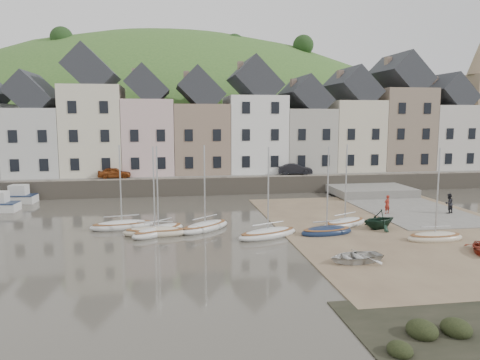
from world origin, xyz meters
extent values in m
plane|color=#403C32|center=(0.00, 0.00, 0.00)|extent=(160.00, 160.00, 0.00)
cube|color=#365F26|center=(0.00, 32.00, 0.75)|extent=(90.00, 30.00, 1.50)
cube|color=slate|center=(0.00, 20.50, 1.55)|extent=(70.00, 7.00, 0.10)
cube|color=slate|center=(0.00, 17.00, 0.90)|extent=(70.00, 1.20, 1.80)
cube|color=brown|center=(11.00, 0.00, 0.03)|extent=(18.00, 26.00, 0.06)
cube|color=slate|center=(15.00, 8.00, 0.06)|extent=(8.00, 18.00, 0.12)
ellipsoid|color=#365F26|center=(-5.00, 60.00, -18.00)|extent=(134.40, 84.00, 84.00)
cylinder|color=#382619|center=(-22.00, 48.00, 18.00)|extent=(0.50, 0.50, 3.00)
sphere|color=#213D19|center=(-22.00, 48.00, 20.50)|extent=(3.60, 3.60, 3.60)
cylinder|color=#382619|center=(-8.00, 52.00, 18.00)|extent=(0.50, 0.50, 3.00)
sphere|color=#213D19|center=(-8.00, 52.00, 20.50)|extent=(3.60, 3.60, 3.60)
cylinder|color=#382619|center=(6.00, 50.00, 18.00)|extent=(0.50, 0.50, 3.00)
sphere|color=#213D19|center=(6.00, 50.00, 20.50)|extent=(3.60, 3.60, 3.60)
cylinder|color=#382619|center=(18.00, 49.00, 18.00)|extent=(0.50, 0.50, 3.00)
sphere|color=#213D19|center=(18.00, 49.00, 20.50)|extent=(3.60, 3.60, 3.60)
cube|color=silver|center=(-20.05, 24.00, 5.25)|extent=(5.80, 8.00, 7.50)
cube|color=gray|center=(-21.50, 24.00, 11.92)|extent=(0.60, 0.90, 1.40)
cube|color=beige|center=(-13.90, 24.00, 6.50)|extent=(6.40, 8.00, 10.00)
cube|color=gray|center=(-15.50, 24.00, 14.73)|extent=(0.60, 0.90, 1.40)
cube|color=beige|center=(-7.85, 24.00, 5.75)|extent=(5.60, 8.00, 8.50)
cube|color=gray|center=(-9.25, 24.00, 12.82)|extent=(0.60, 0.90, 1.40)
cube|color=gray|center=(-1.90, 24.00, 5.50)|extent=(6.20, 8.00, 8.00)
cube|color=gray|center=(-3.45, 24.00, 12.62)|extent=(0.60, 0.90, 1.40)
cube|color=white|center=(4.55, 24.00, 6.00)|extent=(6.60, 8.00, 9.00)
cube|color=gray|center=(2.90, 24.00, 13.83)|extent=(0.60, 0.90, 1.40)
cube|color=#AAA79C|center=(10.80, 24.00, 5.25)|extent=(5.80, 8.00, 7.50)
cube|color=gray|center=(9.35, 24.00, 11.92)|extent=(0.60, 0.90, 1.40)
cube|color=beige|center=(16.75, 24.00, 5.75)|extent=(6.00, 8.00, 8.50)
cube|color=gray|center=(15.25, 24.00, 13.02)|extent=(0.60, 0.90, 1.40)
cube|color=gray|center=(23.00, 24.00, 6.50)|extent=(6.40, 8.00, 10.00)
cube|color=gray|center=(21.40, 24.00, 14.73)|extent=(0.60, 0.90, 1.40)
cube|color=beige|center=(29.15, 24.00, 5.50)|extent=(5.80, 8.00, 8.00)
cube|color=gray|center=(27.70, 24.00, 12.42)|extent=(0.60, 0.90, 1.40)
cube|color=#997F60|center=(34.55, 24.00, 7.50)|extent=(3.50, 3.50, 12.00)
ellipsoid|color=silver|center=(-9.16, 3.19, 0.20)|extent=(4.75, 2.34, 0.84)
ellipsoid|color=brown|center=(-9.16, 3.19, 0.42)|extent=(4.37, 2.13, 0.20)
cylinder|color=#B2B5B7|center=(-9.16, 3.19, 3.30)|extent=(0.10, 0.10, 5.60)
cylinder|color=#B2B5B7|center=(-9.16, 3.19, 0.95)|extent=(2.47, 0.56, 0.08)
ellipsoid|color=silver|center=(-6.50, 1.14, 0.20)|extent=(4.30, 4.11, 0.84)
ellipsoid|color=brown|center=(-6.50, 1.14, 0.42)|extent=(3.95, 3.77, 0.20)
cylinder|color=#B2B5B7|center=(-6.50, 1.14, 3.30)|extent=(0.10, 0.10, 5.60)
cylinder|color=#B2B5B7|center=(-6.50, 1.14, 0.95)|extent=(1.87, 1.71, 0.08)
ellipsoid|color=beige|center=(-6.73, 0.89, 0.20)|extent=(4.52, 1.92, 0.84)
ellipsoid|color=brown|center=(-6.73, 0.89, 0.42)|extent=(4.16, 1.75, 0.20)
cylinder|color=#B2B5B7|center=(-6.73, 0.89, 3.30)|extent=(0.10, 0.10, 5.60)
cylinder|color=#B2B5B7|center=(-6.73, 0.89, 0.95)|extent=(2.41, 0.31, 0.08)
ellipsoid|color=silver|center=(0.83, -0.82, 0.20)|extent=(4.84, 3.16, 0.84)
ellipsoid|color=brown|center=(0.83, -0.82, 0.42)|extent=(4.45, 2.89, 0.20)
cylinder|color=#B2B5B7|center=(0.83, -0.82, 3.30)|extent=(0.10, 0.10, 5.60)
cylinder|color=#B2B5B7|center=(0.83, -0.82, 0.95)|extent=(2.38, 1.05, 0.08)
ellipsoid|color=silver|center=(-3.21, 1.83, 0.20)|extent=(4.33, 3.94, 0.84)
ellipsoid|color=brown|center=(-3.21, 1.83, 0.42)|extent=(3.97, 3.61, 0.20)
cylinder|color=#B2B5B7|center=(-3.21, 1.83, 3.30)|extent=(0.10, 0.10, 5.60)
cylinder|color=#B2B5B7|center=(-3.21, 1.83, 0.95)|extent=(1.91, 1.59, 0.08)
ellipsoid|color=#14223F|center=(4.98, -0.82, 0.20)|extent=(3.99, 2.06, 0.84)
ellipsoid|color=brown|center=(4.98, -0.82, 0.42)|extent=(3.67, 1.88, 0.20)
cylinder|color=#B2B5B7|center=(4.98, -0.82, 3.30)|extent=(0.10, 0.10, 5.60)
cylinder|color=#B2B5B7|center=(4.98, -0.82, 0.95)|extent=(2.08, 0.40, 0.08)
ellipsoid|color=silver|center=(7.15, 1.29, 0.20)|extent=(4.48, 3.32, 0.84)
ellipsoid|color=brown|center=(7.15, 1.29, 0.42)|extent=(4.11, 3.04, 0.20)
cylinder|color=#B2B5B7|center=(7.15, 1.29, 3.30)|extent=(0.10, 0.10, 5.60)
cylinder|color=#B2B5B7|center=(7.15, 1.29, 0.95)|extent=(2.12, 1.17, 0.08)
ellipsoid|color=beige|center=(11.47, -3.44, 0.20)|extent=(3.87, 1.54, 0.84)
ellipsoid|color=brown|center=(11.47, -3.44, 0.42)|extent=(3.56, 1.40, 0.20)
cylinder|color=#B2B5B7|center=(11.47, -3.44, 3.30)|extent=(0.10, 0.10, 5.60)
cylinder|color=#B2B5B7|center=(11.47, -3.44, 0.95)|extent=(2.12, 0.10, 0.08)
cube|color=silver|center=(-20.46, 15.22, 0.35)|extent=(4.56, 2.13, 0.70)
cube|color=#14223F|center=(-20.46, 15.22, 0.72)|extent=(4.48, 2.17, 0.08)
cube|color=silver|center=(-19.80, 15.29, 1.20)|extent=(1.66, 1.35, 1.00)
imported|color=silver|center=(4.43, -7.00, 0.38)|extent=(3.30, 2.55, 0.63)
imported|color=black|center=(9.18, -0.04, 0.77)|extent=(3.24, 2.99, 1.42)
imported|color=maroon|center=(12.14, 4.59, 0.89)|extent=(0.66, 0.55, 1.54)
imported|color=black|center=(17.26, 3.91, 0.95)|extent=(0.98, 0.88, 1.66)
imported|color=brown|center=(-11.42, 19.50, 2.18)|extent=(3.48, 1.53, 1.17)
imported|color=black|center=(8.48, 19.50, 2.23)|extent=(4.01, 1.97, 1.26)
ellipsoid|color=black|center=(3.42, -15.49, 0.23)|extent=(1.14, 1.26, 0.74)
ellipsoid|color=black|center=(4.77, -15.55, 0.22)|extent=(1.11, 1.23, 0.72)
ellipsoid|color=black|center=(1.94, -16.62, 0.17)|extent=(0.87, 0.96, 0.57)
camera|label=1|loc=(-5.75, -30.19, 8.05)|focal=34.15mm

